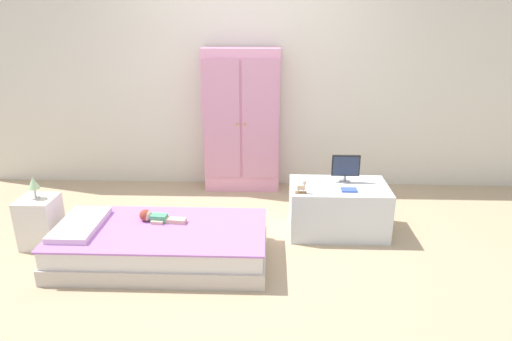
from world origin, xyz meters
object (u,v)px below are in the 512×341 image
(nightstand, at_px, (40,222))
(rocking_horse_toy, at_px, (302,187))
(tv_stand, at_px, (338,208))
(book_blue, at_px, (349,190))
(wardrobe, at_px, (242,121))
(tv_monitor, at_px, (346,167))
(doll, at_px, (154,217))
(table_lamp, at_px, (33,184))
(bed, at_px, (161,245))

(nightstand, distance_m, rocking_horse_toy, 2.27)
(tv_stand, relative_size, book_blue, 6.43)
(nightstand, height_order, tv_stand, tv_stand)
(wardrobe, bearing_deg, nightstand, -140.20)
(tv_monitor, bearing_deg, book_blue, -88.67)
(doll, bearing_deg, tv_monitor, 18.05)
(tv_monitor, xyz_separation_m, rocking_horse_toy, (-0.41, -0.28, -0.09))
(tv_stand, bearing_deg, wardrobe, 132.29)
(table_lamp, bearing_deg, tv_stand, 7.56)
(wardrobe, distance_m, rocking_horse_toy, 1.39)
(tv_stand, distance_m, book_blue, 0.27)
(bed, distance_m, book_blue, 1.65)
(book_blue, bearing_deg, wardrobe, 131.04)
(wardrobe, distance_m, book_blue, 1.56)
(doll, distance_m, wardrobe, 1.67)
(doll, relative_size, table_lamp, 2.05)
(table_lamp, relative_size, tv_stand, 0.22)
(table_lamp, bearing_deg, book_blue, 4.79)
(bed, bearing_deg, doll, 121.87)
(tv_stand, relative_size, rocking_horse_toy, 7.31)
(doll, relative_size, nightstand, 0.90)
(bed, relative_size, nightstand, 3.89)
(table_lamp, xyz_separation_m, rocking_horse_toy, (2.24, 0.15, -0.06))
(table_lamp, bearing_deg, nightstand, 0.00)
(rocking_horse_toy, bearing_deg, bed, -161.80)
(bed, distance_m, tv_monitor, 1.75)
(table_lamp, distance_m, tv_stand, 2.63)
(bed, xyz_separation_m, book_blue, (1.56, 0.45, 0.32))
(doll, xyz_separation_m, rocking_horse_toy, (1.23, 0.25, 0.18))
(tv_monitor, distance_m, book_blue, 0.25)
(doll, bearing_deg, bed, -58.13)
(table_lamp, bearing_deg, wardrobe, 39.80)
(tv_monitor, distance_m, rocking_horse_toy, 0.50)
(doll, relative_size, rocking_horse_toy, 3.30)
(tv_stand, xyz_separation_m, book_blue, (0.07, -0.12, 0.23))
(table_lamp, relative_size, wardrobe, 0.12)
(bed, height_order, tv_monitor, tv_monitor)
(table_lamp, xyz_separation_m, wardrobe, (1.65, 1.38, 0.22))
(doll, xyz_separation_m, wardrobe, (0.63, 1.47, 0.46))
(bed, bearing_deg, tv_stand, 20.81)
(doll, xyz_separation_m, book_blue, (1.64, 0.32, 0.13))
(nightstand, distance_m, tv_monitor, 2.71)
(table_lamp, bearing_deg, tv_monitor, 9.35)
(tv_stand, height_order, tv_monitor, tv_monitor)
(nightstand, bearing_deg, doll, -5.40)
(tv_stand, bearing_deg, tv_monitor, 56.84)
(nightstand, xyz_separation_m, rocking_horse_toy, (2.24, 0.15, 0.29))
(doll, xyz_separation_m, table_lamp, (-1.02, 0.10, 0.24))
(doll, xyz_separation_m, nightstand, (-1.02, 0.10, -0.11))
(table_lamp, relative_size, tv_monitor, 0.75)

